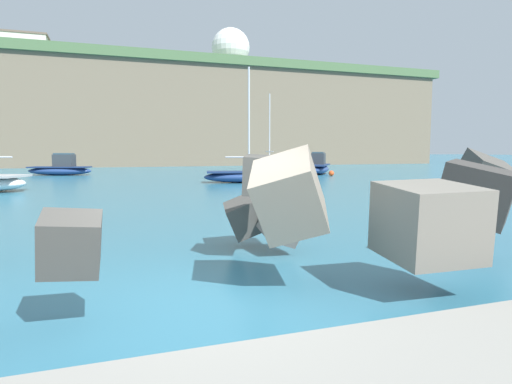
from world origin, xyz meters
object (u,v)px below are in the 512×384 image
boat_near_left (243,176)px  station_building_central (37,63)px  boat_far_left (270,164)px  radar_dome (231,52)px  mooring_buoy_inner (331,173)px  station_building_west (23,53)px  boat_mid_left (61,168)px  boat_near_right (318,167)px

boat_near_left → station_building_central: station_building_central is taller
boat_far_left → radar_dome: bearing=80.7°
boat_far_left → mooring_buoy_inner: (1.03, -10.96, -0.39)m
mooring_buoy_inner → station_building_central: 63.84m
boat_near_left → mooring_buoy_inner: boat_near_left is taller
station_building_west → station_building_central: (1.02, 7.53, -0.09)m
boat_mid_left → boat_far_left: bearing=7.5°
mooring_buoy_inner → station_building_central: bearing=117.2°
station_building_central → station_building_west: bearing=-97.7°
mooring_buoy_inner → station_building_west: (-29.15, 47.14, 17.26)m
radar_dome → station_building_central: (-32.90, 8.38, -2.47)m
boat_mid_left → station_building_central: station_building_central is taller
boat_mid_left → station_building_central: (-7.48, 46.31, 16.83)m
station_building_west → boat_near_right: bearing=-55.9°
boat_far_left → radar_dome: size_ratio=0.83×
mooring_buoy_inner → boat_near_left: bearing=-152.9°
boat_near_left → boat_far_left: bearing=63.3°
boat_mid_left → station_building_west: station_building_west is taller
mooring_buoy_inner → station_building_west: 58.05m
boat_mid_left → boat_far_left: (19.62, 2.59, 0.05)m
boat_near_right → station_building_central: bearing=119.1°
boat_near_right → boat_far_left: bearing=101.2°
boat_far_left → station_building_central: (-27.10, 43.71, 16.78)m
boat_near_left → boat_mid_left: boat_near_left is taller
station_building_central → boat_near_right: bearing=-60.9°
boat_mid_left → boat_far_left: 19.79m
boat_far_left → station_building_west: 48.83m
boat_near_left → boat_far_left: 17.32m
boat_far_left → boat_near_right: bearing=-78.8°
boat_far_left → boat_mid_left: bearing=-172.5°
boat_near_left → mooring_buoy_inner: size_ratio=16.41×
boat_mid_left → radar_dome: radar_dome is taller
boat_mid_left → boat_near_right: bearing=-13.5°
boat_near_right → station_building_central: 61.16m
radar_dome → station_building_central: 34.04m
mooring_buoy_inner → station_building_west: station_building_west is taller
mooring_buoy_inner → radar_dome: 50.51m
boat_near_right → boat_mid_left: (-21.14, 5.07, -0.05)m
boat_mid_left → station_building_west: bearing=102.4°
station_building_west → mooring_buoy_inner: bearing=-58.3°
boat_mid_left → station_building_west: size_ratio=0.71×
station_building_west → boat_near_left: bearing=-68.5°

